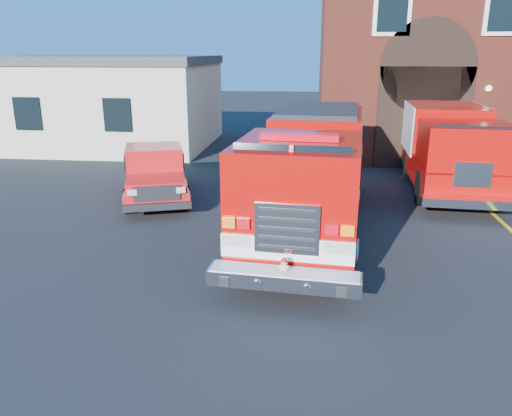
# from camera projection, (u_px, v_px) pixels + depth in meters

# --- Properties ---
(ground) EXTENTS (100.00, 100.00, 0.00)m
(ground) POSITION_uv_depth(u_px,v_px,m) (261.00, 244.00, 12.31)
(ground) COLOR black
(ground) RESTS_ON ground
(parking_stripe_mid) EXTENTS (0.12, 3.00, 0.01)m
(parking_stripe_mid) POSITION_uv_depth(u_px,v_px,m) (483.00, 205.00, 15.42)
(parking_stripe_mid) COLOR #DDBE0B
(parking_stripe_mid) RESTS_ON ground
(parking_stripe_far) EXTENTS (0.12, 3.00, 0.01)m
(parking_stripe_far) POSITION_uv_depth(u_px,v_px,m) (457.00, 181.00, 18.26)
(parking_stripe_far) COLOR #DDBE0B
(parking_stripe_far) RESTS_ON ground
(fire_station) EXTENTS (15.20, 10.20, 8.45)m
(fire_station) POSITION_uv_depth(u_px,v_px,m) (482.00, 58.00, 23.35)
(fire_station) COLOR maroon
(fire_station) RESTS_ON ground
(side_building) EXTENTS (10.20, 8.20, 4.35)m
(side_building) POSITION_uv_depth(u_px,v_px,m) (109.00, 101.00, 24.92)
(side_building) COLOR beige
(side_building) RESTS_ON ground
(fire_engine) EXTENTS (3.52, 9.76, 2.95)m
(fire_engine) POSITION_uv_depth(u_px,v_px,m) (311.00, 170.00, 13.28)
(fire_engine) COLOR black
(fire_engine) RESTS_ON ground
(pickup_truck) EXTENTS (3.40, 5.53, 1.70)m
(pickup_truck) POSITION_uv_depth(u_px,v_px,m) (155.00, 172.00, 16.15)
(pickup_truck) COLOR black
(pickup_truck) RESTS_ON ground
(secondary_truck) EXTENTS (3.09, 8.55, 2.73)m
(secondary_truck) POSITION_uv_depth(u_px,v_px,m) (446.00, 142.00, 17.51)
(secondary_truck) COLOR black
(secondary_truck) RESTS_ON ground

